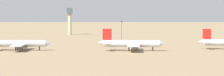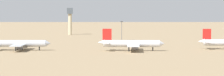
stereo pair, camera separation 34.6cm
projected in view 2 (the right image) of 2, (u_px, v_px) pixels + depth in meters
ground at (131, 54)px, 229.75m from camera, size 4000.00×4000.00×0.00m
ridge_west at (84, 7)px, 1390.64m from camera, size 394.61×354.17×70.43m
parked_jet_white_3 at (18, 43)px, 247.91m from camera, size 34.13×28.72×11.27m
parked_jet_red_4 at (131, 44)px, 245.35m from camera, size 34.93×29.57×11.53m
control_tower at (70, 19)px, 423.08m from camera, size 5.20×5.20×24.10m
light_pole_mid at (122, 29)px, 340.16m from camera, size 1.80×0.50×13.62m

